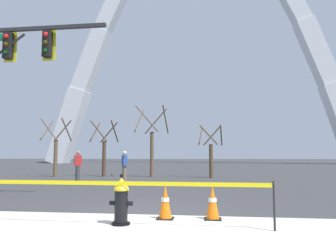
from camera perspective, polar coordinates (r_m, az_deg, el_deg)
The scene contains 13 objects.
ground_plane at distance 7.60m, azimuth -4.36°, elevation -15.55°, with size 240.00×240.00×0.00m, color #333335.
fire_hydrant at distance 6.59m, azimuth -8.28°, elevation -12.99°, with size 0.46×0.48×0.99m.
caution_tape_barrier at distance 6.42m, azimuth -7.49°, elevation -11.75°, with size 5.58×0.16×0.90m.
traffic_cone_by_hydrant at distance 7.10m, azimuth -0.49°, elevation -13.36°, with size 0.36×0.36×0.73m.
traffic_cone_mid_sidewalk at distance 7.11m, azimuth 7.91°, elevation -13.30°, with size 0.36×0.36×0.73m.
traffic_signal_gantry at distance 12.31m, azimuth -27.65°, elevation 8.09°, with size 5.02×0.44×6.00m.
monument_arch at distance 57.93m, azimuth 5.50°, elevation 13.97°, with size 53.73×3.23×46.72m.
tree_far_left at distance 22.03m, azimuth -19.27°, elevation -4.18°, with size 1.73×1.74×3.73m.
tree_left_mid at distance 21.47m, azimuth -11.25°, elevation -4.49°, with size 1.67×1.68×3.61m.
tree_center_left at distance 20.67m, azimuth -2.88°, elevation -3.45°, with size 2.07×2.08×4.51m.
tree_center_right at distance 20.00m, azimuth 7.62°, elevation -5.01°, with size 1.50×1.51×3.21m.
pedestrian_walking_left at distance 16.63m, azimuth -7.72°, elevation -7.07°, with size 0.35×0.39×1.59m.
pedestrian_standing_center at distance 17.22m, azimuth -15.68°, elevation -6.85°, with size 0.39×0.36×1.59m.
Camera 1 is at (1.49, -7.32, 1.36)m, focal length 34.42 mm.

